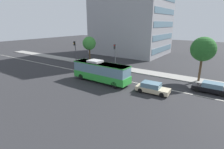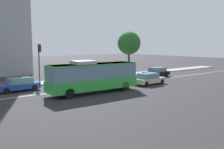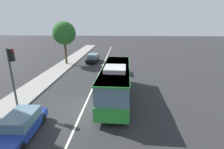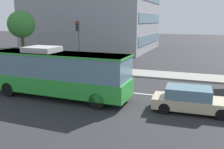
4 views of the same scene
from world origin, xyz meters
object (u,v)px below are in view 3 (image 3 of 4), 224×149
Objects in this scene: traffic_light_mid_block at (12,69)px; street_tree_kerbside_centre at (64,33)px; transit_bus at (116,81)px; sedan_beige at (117,68)px; sedan_blue at (21,125)px; sedan_black at (93,58)px.

street_tree_kerbside_centre is (15.85, 1.01, 1.75)m from traffic_light_mid_block.
transit_bus is 2.21× the size of sedan_beige.
sedan_blue is at bearing 156.74° from sedan_beige.
transit_bus is 16.48m from street_tree_kerbside_centre.
street_tree_kerbside_centre is at bearing -62.28° from sedan_black.
sedan_blue is 0.63× the size of street_tree_kerbside_centre.
traffic_light_mid_block is (3.35, 2.21, 2.84)m from sedan_blue.
sedan_blue is 15.72m from sedan_beige.
transit_bus reaches higher than sedan_beige.
street_tree_kerbside_centre is (-2.12, 4.30, 4.59)m from sedan_black.
sedan_black is 0.87× the size of traffic_light_mid_block.
sedan_beige and sedan_black have the same top height.
sedan_black is at bearing 174.54° from sedan_blue.
traffic_light_mid_block is at bearing -8.92° from sedan_black.
sedan_blue is 1.01× the size of sedan_black.
street_tree_kerbside_centre is (4.54, 8.93, 4.59)m from sedan_beige.
street_tree_kerbside_centre is (19.19, 3.22, 4.59)m from sedan_blue.
sedan_beige is (14.65, -5.71, 0.00)m from sedan_blue.
sedan_blue is 4.92m from traffic_light_mid_block.
sedan_blue is 0.88× the size of traffic_light_mid_block.
sedan_beige is at bearing 36.26° from sedan_black.
traffic_light_mid_block is (-2.59, 8.13, 1.75)m from transit_bus.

